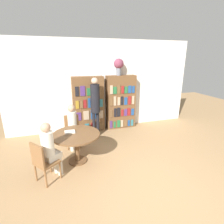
% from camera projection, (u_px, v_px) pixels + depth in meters
% --- Properties ---
extents(ground_plane, '(16.00, 16.00, 0.00)m').
position_uv_depth(ground_plane, '(152.00, 195.00, 3.20)').
color(ground_plane, '#9E7A51').
extents(wall_back, '(6.40, 0.07, 3.00)m').
position_uv_depth(wall_back, '(103.00, 85.00, 5.95)').
color(wall_back, silver).
rests_on(wall_back, ground_plane).
extents(bookshelf_left, '(1.02, 0.34, 1.85)m').
position_uv_depth(bookshelf_left, '(89.00, 105.00, 5.79)').
color(bookshelf_left, brown).
rests_on(bookshelf_left, ground_plane).
extents(bookshelf_right, '(1.02, 0.34, 1.85)m').
position_uv_depth(bookshelf_right, '(121.00, 102.00, 6.11)').
color(bookshelf_right, brown).
rests_on(bookshelf_right, ground_plane).
extents(flower_vase, '(0.32, 0.32, 0.54)m').
position_uv_depth(flower_vase, '(119.00, 65.00, 5.71)').
color(flower_vase, slate).
rests_on(flower_vase, bookshelf_right).
extents(reading_table, '(1.11, 1.11, 0.73)m').
position_uv_depth(reading_table, '(76.00, 139.00, 4.08)').
color(reading_table, brown).
rests_on(reading_table, ground_plane).
extents(chair_near_camera, '(0.56, 0.56, 0.88)m').
position_uv_depth(chair_near_camera, '(43.00, 161.00, 3.42)').
color(chair_near_camera, brown).
rests_on(chair_near_camera, ground_plane).
extents(chair_left_side, '(0.41, 0.41, 0.88)m').
position_uv_depth(chair_left_side, '(72.00, 129.00, 4.92)').
color(chair_left_side, brown).
rests_on(chair_left_side, ground_plane).
extents(seated_reader_left, '(0.24, 0.36, 1.24)m').
position_uv_depth(seated_reader_left, '(73.00, 125.00, 4.69)').
color(seated_reader_left, beige).
rests_on(seated_reader_left, ground_plane).
extents(seated_reader_right, '(0.40, 0.39, 1.24)m').
position_uv_depth(seated_reader_right, '(50.00, 147.00, 3.50)').
color(seated_reader_right, silver).
rests_on(seated_reader_right, ground_plane).
extents(librarian_standing, '(0.27, 0.54, 1.86)m').
position_uv_depth(librarian_standing, '(95.00, 102.00, 5.31)').
color(librarian_standing, black).
rests_on(librarian_standing, ground_plane).
extents(open_book_on_table, '(0.24, 0.18, 0.03)m').
position_uv_depth(open_book_on_table, '(70.00, 132.00, 4.11)').
color(open_book_on_table, silver).
rests_on(open_book_on_table, reading_table).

